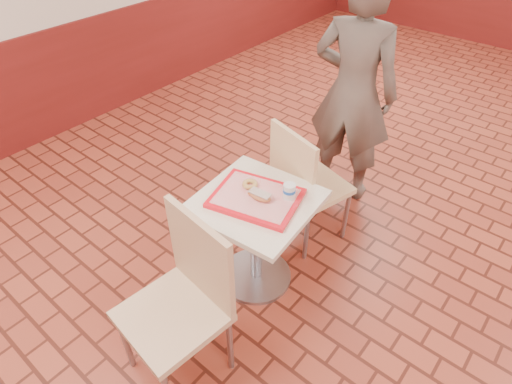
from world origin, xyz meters
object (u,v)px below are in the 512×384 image
Objects in this scene: serving_tray at (256,198)px; paper_cup at (289,191)px; long_john_donut at (259,196)px; customer at (353,92)px; main_table at (256,228)px; chair_main_front at (184,296)px; ring_donut at (250,184)px; chair_main_back at (304,181)px.

paper_cup is at bearing 36.72° from serving_tray.
customer is at bearing 95.40° from long_john_donut.
customer is (-0.09, 1.23, 0.42)m from main_table.
long_john_donut is at bearing -10.05° from main_table.
ring_donut is at bearing 110.53° from chair_main_front.
main_table is at bearing -28.57° from ring_donut.
main_table is 0.36m from paper_cup.
main_table is 7.61× the size of paper_cup.
chair_main_front is at bearing -81.89° from serving_tray.
customer is 1.24m from serving_tray.
chair_main_front reaches higher than ring_donut.
chair_main_front reaches higher than serving_tray.
chair_main_front is 2.05× the size of serving_tray.
serving_tray is 0.20m from paper_cup.
long_john_donut reaches higher than serving_tray.
serving_tray is 0.05m from long_john_donut.
long_john_donut is (0.12, -0.05, 0.01)m from ring_donut.
paper_cup is (0.06, 0.80, 0.21)m from chair_main_front.
customer is 19.12× the size of ring_donut.
chair_main_back reaches higher than main_table.
main_table is 4.43× the size of long_john_donut.
paper_cup is (0.15, 0.11, 0.31)m from main_table.
customer is at bearing 94.02° from main_table.
ring_donut is (0.00, -1.18, -0.15)m from customer.
customer is 1.25m from long_john_donut.
chair_main_front is 0.77m from ring_donut.
paper_cup is (0.24, 0.07, 0.03)m from ring_donut.
paper_cup is (0.15, 0.11, 0.06)m from serving_tray.
customer reaches higher than main_table.
chair_main_back is at bearing 85.48° from customer.
customer reaches higher than paper_cup.
chair_main_back reaches higher than ring_donut.
customer reaches higher than chair_main_back.
ring_donut is at bearing 151.43° from main_table.
main_table is at bearing 82.57° from customer.
customer is (-0.18, 1.91, 0.32)m from chair_main_front.
serving_tray is (-0.00, -0.51, 0.18)m from chair_main_back.
ring_donut reaches higher than serving_tray.
customer is 11.27× the size of long_john_donut.
paper_cup is at bearing 44.23° from long_john_donut.
chair_main_back is at bearing 101.02° from chair_main_front.
paper_cup is (0.24, -1.11, -0.11)m from customer.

